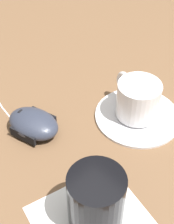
% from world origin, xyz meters
% --- Properties ---
extents(ground_plane, '(3.00, 3.00, 0.00)m').
position_xyz_m(ground_plane, '(0.00, 0.00, 0.00)').
color(ground_plane, brown).
extents(saucer, '(0.16, 0.16, 0.01)m').
position_xyz_m(saucer, '(-0.12, -0.02, 0.00)').
color(saucer, white).
rests_on(saucer, ground).
extents(coffee_cup, '(0.08, 0.11, 0.07)m').
position_xyz_m(coffee_cup, '(-0.12, -0.02, 0.04)').
color(coffee_cup, white).
rests_on(coffee_cup, saucer).
extents(computer_mouse, '(0.09, 0.11, 0.04)m').
position_xyz_m(computer_mouse, '(0.05, -0.12, 0.02)').
color(computer_mouse, '#2D3342').
rests_on(computer_mouse, ground).
extents(napkin_under_glass, '(0.18, 0.18, 0.00)m').
position_xyz_m(napkin_under_glass, '(0.09, 0.08, 0.00)').
color(napkin_under_glass, white).
rests_on(napkin_under_glass, ground).
extents(drinking_glass, '(0.08, 0.08, 0.09)m').
position_xyz_m(drinking_glass, '(0.08, 0.07, 0.05)').
color(drinking_glass, black).
rests_on(drinking_glass, napkin_under_glass).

